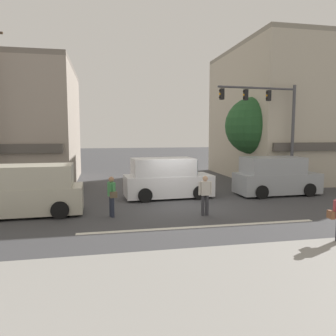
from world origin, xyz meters
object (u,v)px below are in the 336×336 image
Objects in this scene: van_crossing_leftbound at (28,192)px; pedestrian_mid_crossing at (205,193)px; traffic_light_mast at (274,118)px; van_parked_curbside at (275,177)px; pedestrian_far_side at (112,194)px; van_crossing_rightbound at (167,179)px; sedan_crossing_center at (155,170)px; street_tree at (254,126)px.

van_crossing_leftbound reaches higher than pedestrian_mid_crossing.
traffic_light_mast is at bearing 39.56° from pedestrian_mid_crossing.
van_crossing_leftbound is 1.00× the size of van_parked_curbside.
pedestrian_far_side is (-9.10, -3.15, -0.05)m from van_parked_curbside.
van_crossing_rightbound is at bearing 49.52° from pedestrian_far_side.
sedan_crossing_center is at bearing 91.79° from pedestrian_mid_crossing.
pedestrian_far_side is (-9.39, -4.09, -3.35)m from traffic_light_mast.
van_crossing_leftbound is 7.38m from pedestrian_mid_crossing.
street_tree is 1.25× the size of van_crossing_rightbound.
traffic_light_mast reaches higher than pedestrian_mid_crossing.
van_crossing_rightbound is 2.81× the size of pedestrian_far_side.
van_crossing_leftbound is 2.78× the size of pedestrian_far_side.
van_parked_curbside reaches higher than sedan_crossing_center.
traffic_light_mast is 3.71× the size of pedestrian_far_side.
pedestrian_mid_crossing is (0.34, -10.86, 0.24)m from sedan_crossing_center.
van_crossing_rightbound is 1.01× the size of van_parked_curbside.
van_crossing_leftbound is at bearing 163.89° from pedestrian_far_side.
van_crossing_rightbound is at bearing 21.43° from van_crossing_leftbound.
traffic_light_mast is 9.32m from sedan_crossing_center.
sedan_crossing_center is (-6.20, 3.15, -3.19)m from street_tree.
van_crossing_leftbound is at bearing 168.31° from pedestrian_mid_crossing.
traffic_light_mast is at bearing 13.64° from van_crossing_leftbound.
pedestrian_mid_crossing is 3.86m from pedestrian_far_side.
pedestrian_far_side is at bearing -143.37° from street_tree.
sedan_crossing_center is at bearing 53.63° from van_crossing_leftbound.
traffic_light_mast is 1.47× the size of sedan_crossing_center.
van_crossing_leftbound is 3.55m from pedestrian_far_side.
van_crossing_leftbound is 0.99× the size of van_crossing_rightbound.
pedestrian_mid_crossing is at bearing -127.23° from street_tree.
street_tree is 3.49× the size of pedestrian_far_side.
van_parked_curbside is at bearing -107.30° from traffic_light_mast.
street_tree is 3.15m from traffic_light_mast.
traffic_light_mast reaches higher than street_tree.
pedestrian_far_side reaches higher than sedan_crossing_center.
van_crossing_leftbound is 6.86m from van_crossing_rightbound.
van_crossing_leftbound is at bearing -170.19° from van_parked_curbside.
van_crossing_rightbound reaches higher than pedestrian_far_side.
van_crossing_leftbound and van_crossing_rightbound have the same top height.
van_parked_curbside is 6.42m from pedestrian_mid_crossing.
van_crossing_leftbound is (-13.09, -6.21, -2.90)m from street_tree.
van_crossing_rightbound reaches higher than pedestrian_mid_crossing.
pedestrian_mid_crossing is at bearing -7.62° from pedestrian_far_side.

